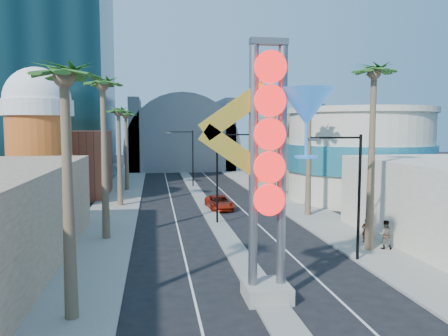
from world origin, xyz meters
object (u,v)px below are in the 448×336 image
(neon_sign, at_px, (285,151))
(pedestrian_b, at_px, (385,235))
(red_pickup, at_px, (219,203))
(pedestrian_a, at_px, (366,230))

(neon_sign, distance_m, pedestrian_b, 13.17)
(pedestrian_b, bearing_deg, neon_sign, 58.19)
(red_pickup, distance_m, pedestrian_a, 17.27)
(pedestrian_a, bearing_deg, pedestrian_b, 110.15)
(red_pickup, relative_size, pedestrian_a, 2.93)
(neon_sign, xyz_separation_m, pedestrian_a, (8.85, 8.79, -6.29))
(neon_sign, height_order, pedestrian_b, neon_sign)
(neon_sign, relative_size, pedestrian_a, 7.28)
(red_pickup, relative_size, pedestrian_b, 2.56)
(red_pickup, xyz_separation_m, pedestrian_a, (8.47, -15.05, 0.31))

